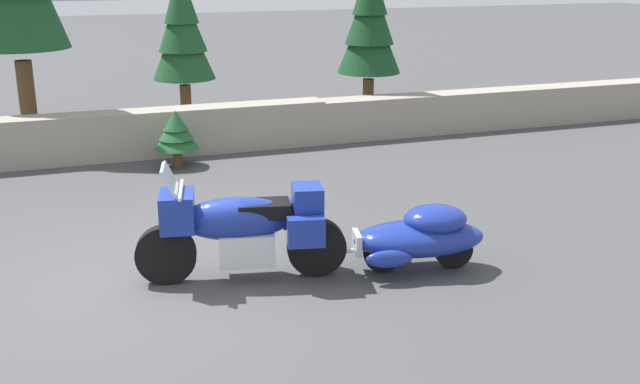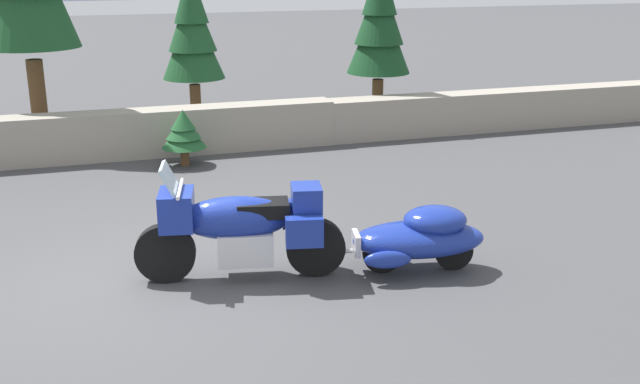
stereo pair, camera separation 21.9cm
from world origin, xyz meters
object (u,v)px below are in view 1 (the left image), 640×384
at_px(touring_motorcycle, 241,226).
at_px(pine_tree_far_right, 182,29).
at_px(car_shaped_trailer, 420,236).
at_px(pine_tree_secondary, 370,20).

xyz_separation_m(touring_motorcycle, pine_tree_far_right, (0.67, 7.56, 1.43)).
bearing_deg(car_shaped_trailer, pine_tree_far_right, 99.26).
xyz_separation_m(touring_motorcycle, car_shaped_trailer, (1.97, -0.40, -0.21)).
xyz_separation_m(car_shaped_trailer, pine_tree_secondary, (2.32, 7.09, 1.77)).
height_order(pine_tree_secondary, pine_tree_far_right, pine_tree_secondary).
bearing_deg(touring_motorcycle, pine_tree_secondary, 57.36).
xyz_separation_m(touring_motorcycle, pine_tree_secondary, (4.29, 6.70, 1.56)).
height_order(car_shaped_trailer, pine_tree_far_right, pine_tree_far_right).
bearing_deg(touring_motorcycle, car_shaped_trailer, -11.48).
xyz_separation_m(pine_tree_secondary, pine_tree_far_right, (-3.62, 0.87, -0.13)).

